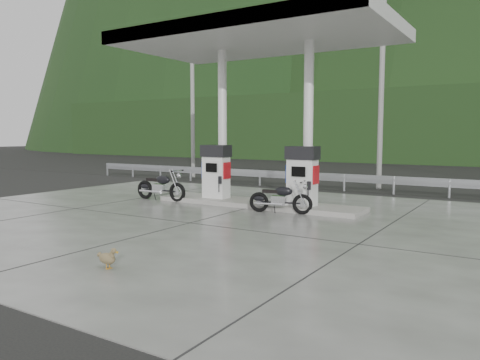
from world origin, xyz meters
The scene contains 17 objects.
ground centered at (0.00, 0.00, 0.00)m, with size 160.00×160.00×0.00m, color black.
forecourt_apron centered at (0.00, 0.00, 0.01)m, with size 18.00×14.00×0.02m, color #61615C.
pump_island centered at (0.00, 2.50, 0.10)m, with size 7.00×1.40×0.15m, color gray.
gas_pump_left centered at (-1.60, 2.50, 1.07)m, with size 0.95×0.55×1.80m, color white, non-canonical shape.
gas_pump_right centered at (1.60, 2.50, 1.07)m, with size 0.95×0.55×1.80m, color white, non-canonical shape.
canopy_column_left centered at (-1.60, 2.90, 2.67)m, with size 0.30×0.30×5.00m, color white.
canopy_column_right centered at (1.60, 2.90, 2.67)m, with size 0.30×0.30×5.00m, color white.
canopy_roof centered at (0.00, 2.50, 5.37)m, with size 8.50×5.00×0.40m, color silver.
guardrail centered at (0.00, 8.00, 0.71)m, with size 26.00×0.16×1.42m, color #A2A5A9, non-canonical shape.
road centered at (0.00, 11.50, 0.00)m, with size 60.00×7.00×0.01m, color black.
utility_pole_a centered at (-8.00, 9.50, 4.00)m, with size 0.22×0.22×8.00m, color gray.
utility_pole_b centered at (2.00, 9.50, 4.00)m, with size 0.22×0.22×8.00m, color gray.
tree_band centered at (0.00, 30.00, 3.00)m, with size 80.00×6.00×6.00m, color black.
forested_hills centered at (0.00, 60.00, 0.00)m, with size 100.00×40.00×140.00m, color black, non-canonical shape.
motorcycle_left centered at (-3.51, 1.83, 0.50)m, with size 2.01×0.63×0.95m, color black, non-canonical shape.
motorcycle_right centered at (1.29, 1.66, 0.44)m, with size 1.79×0.56×0.85m, color black, non-canonical shape.
duck centered at (1.36, -5.04, 0.18)m, with size 0.45×0.13×0.33m, color brown, non-canonical shape.
Camera 1 is at (7.50, -10.53, 2.32)m, focal length 35.00 mm.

